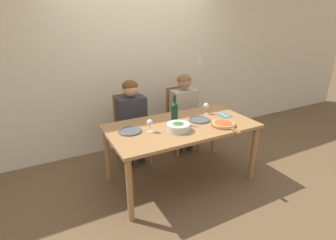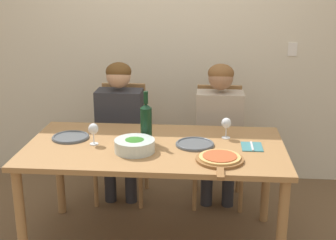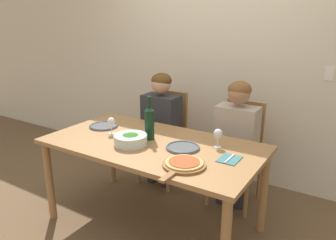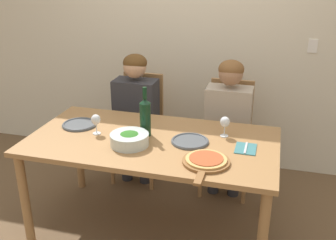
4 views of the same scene
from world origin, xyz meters
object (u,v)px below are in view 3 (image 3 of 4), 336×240
Objects in this scene: person_woman at (160,119)px; dinner_plate_left at (104,126)px; chair_right at (239,151)px; wine_glass_left at (111,123)px; wine_bottle at (149,122)px; dinner_plate_right at (183,147)px; person_man at (236,133)px; pizza_on_board at (184,164)px; wine_glass_right at (218,135)px; chair_left at (166,135)px; broccoli_bowl at (131,140)px; fork_on_napkin at (229,159)px.

person_woman is 4.54× the size of dinner_plate_left.
chair_right is 3.71× the size of dinner_plate_left.
chair_right is 6.53× the size of wine_glass_left.
dinner_plate_right is (0.34, -0.04, -0.14)m from wine_bottle.
dinner_plate_left is at bearing -151.03° from person_man.
pizza_on_board is 2.93× the size of wine_glass_right.
wine_bottle is 0.57m from dinner_plate_left.
chair_left is 0.82× the size of person_woman.
wine_bottle reaches higher than dinner_plate_left.
wine_glass_left is at bearing -93.77° from person_woman.
person_woman is at bearing 130.81° from pizza_on_board.
wine_bottle is at bearing 74.10° from broccoli_bowl.
broccoli_bowl is (0.25, -0.94, 0.30)m from chair_left.
dinner_plate_right is 0.60× the size of pizza_on_board.
wine_glass_right is at bearing -29.84° from person_woman.
person_woman is (-0.83, -0.12, 0.21)m from chair_right.
chair_right is at bearing 43.15° from wine_glass_left.
chair_right is at bearing 76.90° from dinner_plate_right.
broccoli_bowl is at bearing -105.90° from wine_bottle.
fork_on_napkin is at bearing 10.85° from broccoli_bowl.
person_woman is at bearing 86.23° from wine_glass_left.
wine_bottle is 2.42× the size of wine_glass_right.
person_man is 4.51× the size of broccoli_bowl.
chair_right is 2.23× the size of pizza_on_board.
person_man is 6.71× the size of fork_on_napkin.
person_man is at bearing 93.98° from wine_glass_right.
chair_left is 5.48× the size of fork_on_napkin.
chair_right is 0.86m from person_woman.
chair_right is 0.24m from person_man.
person_man is 0.70m from fork_on_napkin.
person_woman is 7.99× the size of wine_glass_right.
wine_bottle is at bearing -63.86° from person_woman.
wine_bottle is (-0.52, -0.75, 0.40)m from chair_right.
chair_left is 0.86m from person_man.
dinner_plate_right is at bearing -4.45° from dinner_plate_left.
broccoli_bowl is 1.49× the size of fork_on_napkin.
person_man is at bearing 0.00° from person_woman.
fork_on_napkin is at bearing -37.21° from chair_left.
chair_left reaches higher than broccoli_bowl.
broccoli_bowl is at bearing -72.65° from person_woman.
person_woman is 0.72m from wine_bottle.
chair_left is 1.12m from wine_glass_right.
wine_glass_left is (-0.05, -0.82, 0.36)m from chair_left.
dinner_plate_left is 0.89m from dinner_plate_right.
wine_glass_left is (-0.05, -0.70, 0.15)m from person_woman.
pizza_on_board reaches higher than dinner_plate_left.
wine_glass_left reaches higher than dinner_plate_left.
dinner_plate_left is at bearing -146.38° from chair_right.
person_man is at bearing -8.18° from chair_left.
broccoli_bowl is at bearing 167.47° from pizza_on_board.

